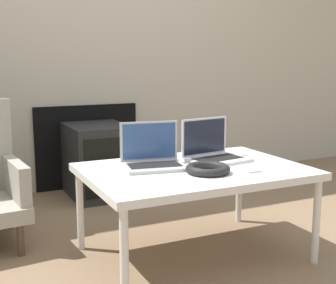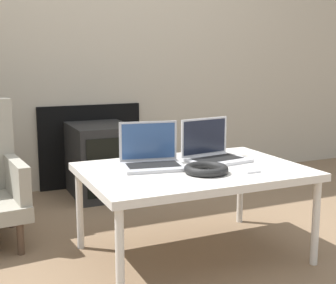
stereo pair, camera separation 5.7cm
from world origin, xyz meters
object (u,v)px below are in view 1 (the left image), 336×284
object	(u,v)px
laptop_left	(153,157)
headphones	(208,169)
laptop_right	(213,151)
phone	(247,169)
tv	(98,160)

from	to	relation	value
laptop_left	headphones	size ratio (longest dim) A/B	1.59
laptop_right	laptop_left	bearing A→B (deg)	171.23
laptop_left	phone	world-z (taller)	laptop_left
tv	laptop_right	bearing A→B (deg)	-75.45
phone	headphones	bearing A→B (deg)	171.96
laptop_left	tv	bearing A→B (deg)	96.97
headphones	phone	world-z (taller)	headphones
laptop_left	phone	distance (m)	0.46
headphones	tv	world-z (taller)	tv
laptop_left	tv	world-z (taller)	laptop_left
phone	tv	world-z (taller)	tv
phone	tv	size ratio (longest dim) A/B	0.27
phone	tv	distance (m)	1.42
headphones	tv	distance (m)	1.37
laptop_left	laptop_right	xyz separation A→B (m)	(0.35, 0.00, 0.00)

